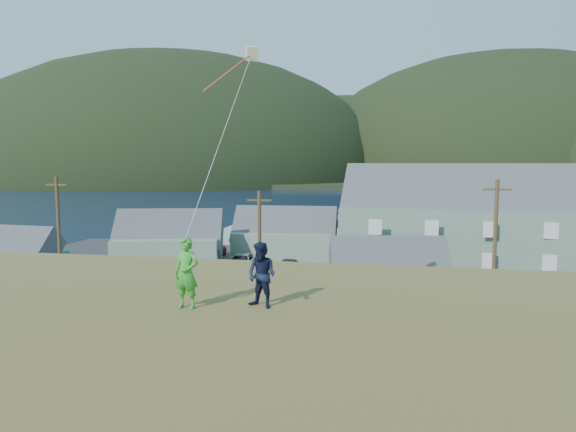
% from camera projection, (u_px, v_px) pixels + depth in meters
% --- Properties ---
extents(ground, '(900.00, 900.00, 0.00)m').
position_uv_depth(ground, '(307.00, 337.00, 31.79)').
color(ground, '#0A1638').
rests_on(ground, ground).
extents(grass_strip, '(110.00, 8.00, 0.10)m').
position_uv_depth(grass_strip, '(302.00, 348.00, 29.83)').
color(grass_strip, '#4C3D19').
rests_on(grass_strip, ground).
extents(waterfront_lot, '(72.00, 36.00, 0.12)m').
position_uv_depth(waterfront_lot, '(333.00, 277.00, 48.42)').
color(waterfront_lot, '#28282B').
rests_on(waterfront_lot, ground).
extents(wharf, '(26.00, 14.00, 0.90)m').
position_uv_depth(wharf, '(306.00, 237.00, 71.95)').
color(wharf, gray).
rests_on(wharf, ground).
extents(far_shore, '(900.00, 320.00, 2.00)m').
position_uv_depth(far_shore, '(375.00, 177.00, 354.55)').
color(far_shore, black).
rests_on(far_shore, ground).
extents(far_hills, '(760.00, 265.00, 143.00)m').
position_uv_depth(far_hills, '(436.00, 178.00, 298.55)').
color(far_hills, black).
rests_on(far_hills, ground).
extents(lodge, '(37.57, 14.14, 12.90)m').
position_uv_depth(lodge, '(534.00, 223.00, 49.35)').
color(lodge, slate).
rests_on(lodge, waterfront_lot).
extents(shed_teal, '(8.77, 6.50, 6.55)m').
position_uv_depth(shed_teal, '(7.00, 261.00, 43.58)').
color(shed_teal, '#317472').
rests_on(shed_teal, waterfront_lot).
extents(shed_palegreen_near, '(11.49, 8.60, 7.52)m').
position_uv_depth(shed_palegreen_near, '(169.00, 244.00, 50.10)').
color(shed_palegreen_near, slate).
rests_on(shed_palegreen_near, waterfront_lot).
extents(shed_white, '(9.09, 6.78, 6.63)m').
position_uv_depth(shed_white, '(389.00, 279.00, 36.42)').
color(shed_white, white).
rests_on(shed_white, waterfront_lot).
extents(shed_palegreen_far, '(11.20, 6.65, 7.41)m').
position_uv_depth(shed_palegreen_far, '(285.00, 237.00, 55.13)').
color(shed_palegreen_far, slate).
rests_on(shed_palegreen_far, waterfront_lot).
extents(utility_poles, '(29.13, 0.24, 9.73)m').
position_uv_depth(utility_poles, '(259.00, 254.00, 33.36)').
color(utility_poles, '#47331E').
rests_on(utility_poles, waterfront_lot).
extents(parked_cars, '(22.55, 12.94, 1.56)m').
position_uv_depth(parked_cars, '(269.00, 257.00, 54.03)').
color(parked_cars, black).
rests_on(parked_cars, waterfront_lot).
extents(kite_flyer_green, '(0.69, 0.50, 1.76)m').
position_uv_depth(kite_flyer_green, '(187.00, 273.00, 12.57)').
color(kite_flyer_green, green).
rests_on(kite_flyer_green, hillside).
extents(kite_flyer_navy, '(0.97, 0.87, 1.63)m').
position_uv_depth(kite_flyer_navy, '(262.00, 275.00, 12.65)').
color(kite_flyer_navy, '#121834').
rests_on(kite_flyer_navy, hillside).
extents(kite_rig, '(0.95, 4.84, 11.03)m').
position_uv_depth(kite_rig, '(248.00, 58.00, 20.52)').
color(kite_rig, beige).
rests_on(kite_rig, ground).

